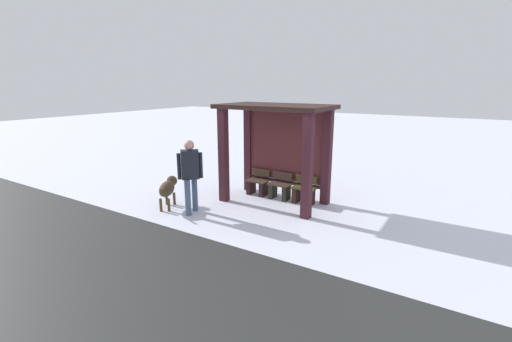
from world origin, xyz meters
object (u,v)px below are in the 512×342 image
bus_shelter (278,135)px  bench_left_inside (258,185)px  person_walking (190,171)px  dog (168,188)px  bench_center_inside (280,189)px  bench_right_inside (304,193)px

bus_shelter → bench_left_inside: bearing=167.3°
person_walking → dog: size_ratio=1.75×
bench_center_inside → bench_right_inside: bearing=-0.0°
bench_right_inside → person_walking: bearing=-133.7°
person_walking → bench_right_inside: bearing=46.3°
bus_shelter → bench_center_inside: bus_shelter is taller
dog → person_walking: bearing=-0.9°
bus_shelter → bench_right_inside: (0.72, 0.16, -1.51)m
bench_right_inside → person_walking: size_ratio=0.40×
bus_shelter → bench_center_inside: bearing=90.0°
bench_left_inside → bench_right_inside: bearing=-0.0°
bench_left_inside → dog: dog is taller
bench_center_inside → person_walking: (-1.31, -2.13, 0.78)m
bus_shelter → bench_center_inside: (0.00, 0.16, -1.51)m
bench_right_inside → dog: (-2.85, -2.12, 0.21)m
bench_center_inside → bench_right_inside: bench_right_inside is taller
bench_center_inside → dog: 3.00m
bench_left_inside → bench_center_inside: 0.72m
bench_center_inside → bench_right_inside: (0.72, -0.00, 0.00)m
bench_left_inside → bench_center_inside: size_ratio=0.99×
bus_shelter → person_walking: bus_shelter is taller
bench_left_inside → person_walking: 2.35m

